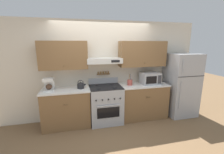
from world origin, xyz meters
TOP-DOWN VIEW (x-y plane):
  - ground_plane at (0.00, 0.00)m, footprint 16.00×16.00m
  - wall_back at (0.03, 0.60)m, footprint 5.20×0.46m
  - counter_left at (-0.96, 0.32)m, footprint 1.11×0.64m
  - counter_right at (1.03, 0.32)m, footprint 1.26×0.64m
  - stove_range at (0.00, 0.30)m, footprint 0.79×0.69m
  - refrigerator at (2.13, 0.26)m, footprint 0.77×0.75m
  - tea_kettle at (-0.60, 0.31)m, footprint 0.21×0.16m
  - coffee_maker at (-1.31, 0.34)m, footprint 0.22×0.24m
  - microwave at (1.21, 0.33)m, footprint 0.48×0.40m
  - utensil_crock at (0.64, 0.31)m, footprint 0.13×0.13m

SIDE VIEW (x-z plane):
  - ground_plane at x=0.00m, z-range 0.00..0.00m
  - counter_right at x=1.03m, z-range 0.00..0.93m
  - counter_left at x=-0.96m, z-range 0.00..0.93m
  - stove_range at x=0.00m, z-range -0.07..1.02m
  - refrigerator at x=2.13m, z-range 0.00..1.72m
  - utensil_crock at x=0.64m, z-range 0.85..1.15m
  - tea_kettle at x=-0.60m, z-range 0.90..1.11m
  - coffee_maker at x=-1.31m, z-range 0.93..1.22m
  - microwave at x=1.21m, z-range 0.93..1.22m
  - wall_back at x=0.03m, z-range 0.14..2.69m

